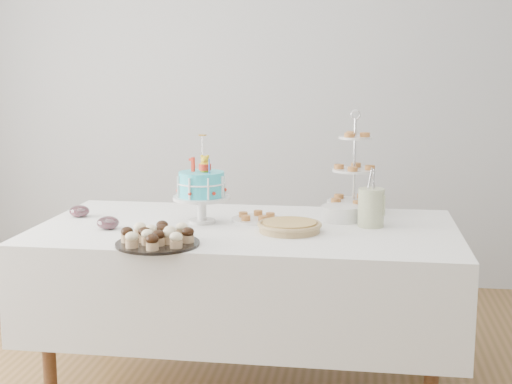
# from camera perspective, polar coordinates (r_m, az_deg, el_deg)

# --- Properties ---
(walls) EXTENTS (5.04, 4.04, 2.70)m
(walls) POSITION_cam_1_polar(r_m,az_deg,el_deg) (2.91, -1.76, 7.16)
(walls) COLOR #A8AAAD
(walls) RESTS_ON floor
(table) EXTENTS (1.92, 1.02, 0.77)m
(table) POSITION_cam_1_polar(r_m,az_deg,el_deg) (3.34, -0.77, -6.55)
(table) COLOR silver
(table) RESTS_ON floor
(birthday_cake) EXTENTS (0.27, 0.27, 0.41)m
(birthday_cake) POSITION_cam_1_polar(r_m,az_deg,el_deg) (3.34, -4.36, -0.58)
(birthday_cake) COLOR silver
(birthday_cake) RESTS_ON table
(cupcake_tray) EXTENTS (0.35, 0.35, 0.08)m
(cupcake_tray) POSITION_cam_1_polar(r_m,az_deg,el_deg) (2.96, -7.88, -3.49)
(cupcake_tray) COLOR black
(cupcake_tray) RESTS_ON table
(pie) EXTENTS (0.29, 0.29, 0.05)m
(pie) POSITION_cam_1_polar(r_m,az_deg,el_deg) (3.17, 2.70, -2.74)
(pie) COLOR tan
(pie) RESTS_ON table
(tiered_stand) EXTENTS (0.27, 0.27, 0.52)m
(tiered_stand) POSITION_cam_1_polar(r_m,az_deg,el_deg) (3.56, 7.87, 1.69)
(tiered_stand) COLOR silver
(tiered_stand) RESTS_ON table
(plate_stack) EXTENTS (0.18, 0.18, 0.07)m
(plate_stack) POSITION_cam_1_polar(r_m,az_deg,el_deg) (3.41, 6.79, -1.70)
(plate_stack) COLOR silver
(plate_stack) RESTS_ON table
(pastry_plate) EXTENTS (0.24, 0.24, 0.04)m
(pastry_plate) POSITION_cam_1_polar(r_m,az_deg,el_deg) (3.39, 0.01, -2.05)
(pastry_plate) COLOR silver
(pastry_plate) RESTS_ON table
(jam_bowl_a) EXTENTS (0.10, 0.10, 0.06)m
(jam_bowl_a) POSITION_cam_1_polar(r_m,az_deg,el_deg) (3.28, -11.75, -2.45)
(jam_bowl_a) COLOR silver
(jam_bowl_a) RESTS_ON table
(jam_bowl_b) EXTENTS (0.10, 0.10, 0.06)m
(jam_bowl_b) POSITION_cam_1_polar(r_m,az_deg,el_deg) (3.58, -13.95, -1.51)
(jam_bowl_b) COLOR silver
(jam_bowl_b) RESTS_ON table
(utensil_pitcher) EXTENTS (0.12, 0.12, 0.27)m
(utensil_pitcher) POSITION_cam_1_polar(r_m,az_deg,el_deg) (3.30, 9.20, -1.11)
(utensil_pitcher) COLOR beige
(utensil_pitcher) RESTS_ON table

